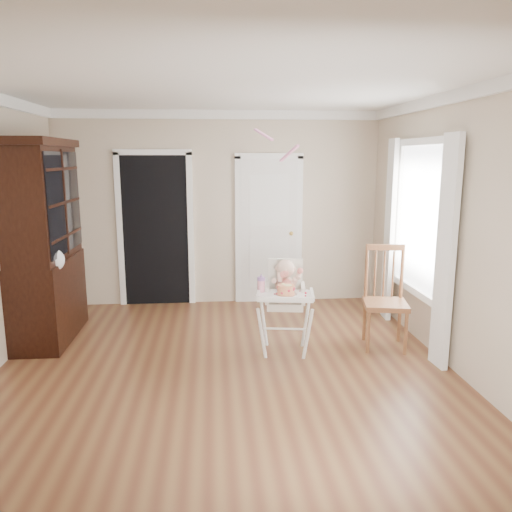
{
  "coord_description": "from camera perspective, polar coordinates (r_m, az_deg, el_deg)",
  "views": [
    {
      "loc": [
        -0.1,
        -4.55,
        2.07
      ],
      "look_at": [
        0.33,
        0.41,
        1.08
      ],
      "focal_mm": 35.0,
      "sensor_mm": 36.0,
      "label": 1
    }
  ],
  "objects": [
    {
      "name": "wall_back",
      "position": [
        7.08,
        -4.2,
        5.35
      ],
      "size": [
        4.5,
        0.0,
        4.5
      ],
      "primitive_type": "plane",
      "rotation": [
        1.57,
        0.0,
        0.0
      ],
      "color": "beige",
      "rests_on": "floor"
    },
    {
      "name": "dining_chair",
      "position": [
        5.68,
        14.54,
        -4.95
      ],
      "size": [
        0.54,
        0.54,
        1.12
      ],
      "rotation": [
        0.0,
        0.0,
        -0.19
      ],
      "color": "brown",
      "rests_on": "floor"
    },
    {
      "name": "closet_door",
      "position": [
        7.15,
        1.48,
        2.8
      ],
      "size": [
        0.96,
        0.09,
        2.13
      ],
      "color": "white",
      "rests_on": "wall_back"
    },
    {
      "name": "floor",
      "position": [
        5.0,
        -3.51,
        -13.27
      ],
      "size": [
        5.0,
        5.0,
        0.0
      ],
      "primitive_type": "plane",
      "color": "#58301E",
      "rests_on": "ground"
    },
    {
      "name": "doorway",
      "position": [
        7.14,
        -11.42,
        3.25
      ],
      "size": [
        1.06,
        0.05,
        2.22
      ],
      "color": "black",
      "rests_on": "wall_back"
    },
    {
      "name": "cake",
      "position": [
        5.04,
        3.45,
        -3.87
      ],
      "size": [
        0.23,
        0.23,
        0.1
      ],
      "color": "silver",
      "rests_on": "high_chair"
    },
    {
      "name": "china_cabinet",
      "position": [
        6.09,
        -23.0,
        1.51
      ],
      "size": [
        0.6,
        1.35,
        2.27
      ],
      "color": "black",
      "rests_on": "floor"
    },
    {
      "name": "window_right",
      "position": [
        5.86,
        17.92,
        3.0
      ],
      "size": [
        0.13,
        1.84,
        2.3
      ],
      "color": "white",
      "rests_on": "wall_right"
    },
    {
      "name": "sippy_cup",
      "position": [
        5.13,
        0.59,
        -3.23
      ],
      "size": [
        0.08,
        0.08,
        0.2
      ],
      "rotation": [
        0.0,
        0.0,
        -0.14
      ],
      "color": "pink",
      "rests_on": "high_chair"
    },
    {
      "name": "wall_right",
      "position": [
        5.17,
        22.11,
        2.39
      ],
      "size": [
        0.0,
        5.0,
        5.0
      ],
      "primitive_type": "plane",
      "rotation": [
        1.57,
        0.0,
        -1.57
      ],
      "color": "beige",
      "rests_on": "floor"
    },
    {
      "name": "high_chair",
      "position": [
        5.31,
        3.34,
        -4.57
      ],
      "size": [
        0.67,
        0.79,
        1.02
      ],
      "rotation": [
        0.0,
        0.0,
        -0.14
      ],
      "color": "white",
      "rests_on": "floor"
    },
    {
      "name": "baby",
      "position": [
        5.29,
        3.38,
        -2.92
      ],
      "size": [
        0.29,
        0.24,
        0.46
      ],
      "rotation": [
        0.0,
        0.0,
        -0.14
      ],
      "color": "beige",
      "rests_on": "high_chair"
    },
    {
      "name": "crown_molding",
      "position": [
        4.58,
        -3.92,
        18.34
      ],
      "size": [
        4.5,
        5.0,
        0.12
      ],
      "primitive_type": null,
      "color": "white",
      "rests_on": "ceiling"
    },
    {
      "name": "streamer",
      "position": [
        5.5,
        0.86,
        13.72
      ],
      "size": [
        0.17,
        0.48,
        0.15
      ],
      "primitive_type": null,
      "rotation": [
        0.26,
        0.0,
        0.29
      ],
      "color": "pink",
      "rests_on": "ceiling"
    },
    {
      "name": "ceiling",
      "position": [
        4.59,
        -3.93,
        19.08
      ],
      "size": [
        5.0,
        5.0,
        0.0
      ],
      "primitive_type": "plane",
      "rotation": [
        3.14,
        0.0,
        0.0
      ],
      "color": "white",
      "rests_on": "wall_back"
    }
  ]
}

